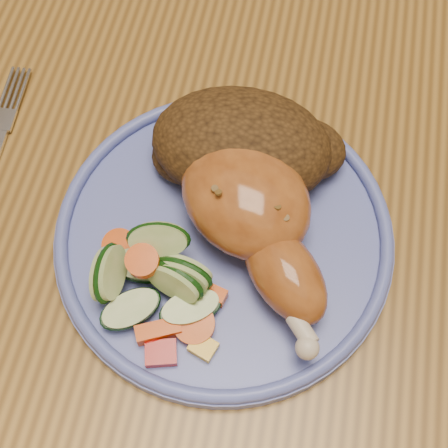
# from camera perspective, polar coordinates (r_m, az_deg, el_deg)

# --- Properties ---
(ground) EXTENTS (4.00, 4.00, 0.00)m
(ground) POSITION_cam_1_polar(r_m,az_deg,el_deg) (1.23, 3.38, -11.42)
(ground) COLOR brown
(ground) RESTS_ON ground
(dining_table) EXTENTS (0.90, 1.40, 0.75)m
(dining_table) POSITION_cam_1_polar(r_m,az_deg,el_deg) (0.61, 6.69, 5.25)
(dining_table) COLOR olive
(dining_table) RESTS_ON ground
(plate) EXTENTS (0.25, 0.25, 0.01)m
(plate) POSITION_cam_1_polar(r_m,az_deg,el_deg) (0.47, -0.00, -1.14)
(plate) COLOR #5563B5
(plate) RESTS_ON dining_table
(plate_rim) EXTENTS (0.25, 0.25, 0.01)m
(plate_rim) POSITION_cam_1_polar(r_m,az_deg,el_deg) (0.46, -0.00, -0.56)
(plate_rim) COLOR #5563B5
(plate_rim) RESTS_ON plate
(chicken_leg) EXTENTS (0.15, 0.17, 0.06)m
(chicken_leg) POSITION_cam_1_polar(r_m,az_deg,el_deg) (0.44, 2.84, 0.85)
(chicken_leg) COLOR #AE5E24
(chicken_leg) RESTS_ON plate
(rice_pilaf) EXTENTS (0.15, 0.10, 0.06)m
(rice_pilaf) POSITION_cam_1_polar(r_m,az_deg,el_deg) (0.48, 1.96, 7.11)
(rice_pilaf) COLOR #442B11
(rice_pilaf) RESTS_ON plate
(vegetable_pile) EXTENTS (0.10, 0.10, 0.05)m
(vegetable_pile) POSITION_cam_1_polar(r_m,az_deg,el_deg) (0.44, -6.17, -5.29)
(vegetable_pile) COLOR #A50A05
(vegetable_pile) RESTS_ON plate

